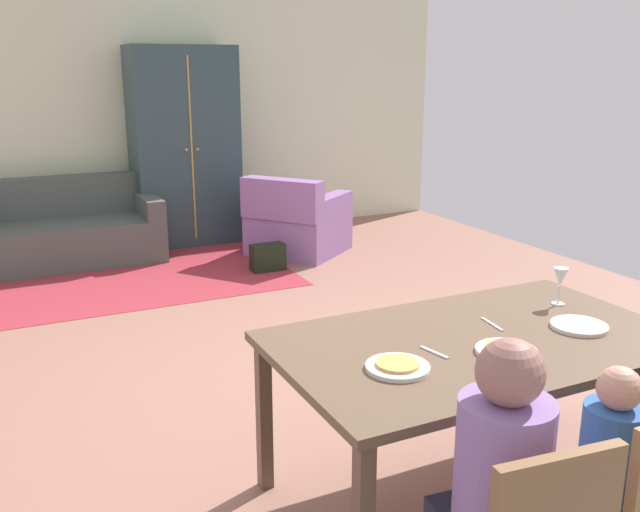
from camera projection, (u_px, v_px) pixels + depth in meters
The scene contains 18 objects.
ground_plane at pixel (242, 338), 5.01m from camera, with size 7.43×6.51×0.02m, color #926353.
back_wall at pixel (135, 117), 7.51m from camera, with size 7.43×0.10×2.70m, color beige.
dining_table at pixel (477, 353), 2.99m from camera, with size 1.75×1.03×0.76m.
plate_near_man at pixel (398, 367), 2.66m from camera, with size 0.25×0.25×0.02m, color white.
pizza_near_man at pixel (398, 364), 2.66m from camera, with size 0.17×0.17×0.01m, color gold.
plate_near_child at pixel (506, 351), 2.81m from camera, with size 0.25×0.25×0.02m, color white.
pizza_near_child at pixel (507, 348), 2.81m from camera, with size 0.17×0.17×0.01m, color gold.
plate_near_woman at pixel (579, 326), 3.08m from camera, with size 0.25×0.25×0.02m, color silver.
wine_glass at pixel (560, 278), 3.36m from camera, with size 0.07×0.07×0.19m.
fork at pixel (434, 352), 2.82m from camera, with size 0.02×0.15×0.01m, color silver.
knife at pixel (492, 324), 3.12m from camera, with size 0.01×0.17×0.01m, color silver.
person_man at pixel (493, 508), 2.23m from camera, with size 0.31×0.41×1.11m.
person_child at pixel (599, 493), 2.44m from camera, with size 0.22×0.29×0.92m.
area_rug at pixel (146, 277), 6.41m from camera, with size 2.60×1.80×0.01m, color #9D2C37.
couch at pixel (59, 233), 6.81m from camera, with size 1.93×0.86×0.82m.
armchair at pixel (296, 223), 7.15m from camera, with size 1.20×1.20×0.82m.
armoire at pixel (185, 147), 7.43m from camera, with size 1.10×0.59×2.10m.
handbag at pixel (268, 257), 6.58m from camera, with size 0.32×0.16×0.26m, color black.
Camera 1 is at (-1.53, -3.79, 1.89)m, focal length 38.86 mm.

